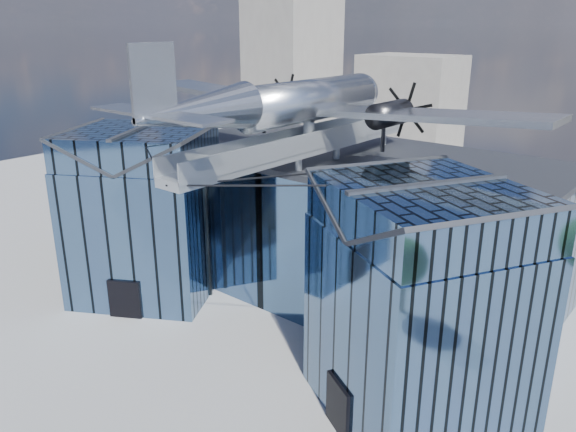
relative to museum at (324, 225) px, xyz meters
The scene contains 5 objects.
ground_plane 8.03m from the museum, 90.00° to the right, with size 120.00×120.00×0.00m, color gray.
museum is the anchor object (origin of this frame).
bg_towers 44.92m from the museum, 88.14° to the left, with size 77.00×24.50×26.00m.
tree_plaza_w 21.62m from the museum, 169.30° to the right, with size 3.88×3.88×5.83m.
tree_side_w 22.82m from the museum, 164.44° to the right, with size 4.13×4.13×5.10m.
Camera 1 is at (20.75, -22.98, 18.35)m, focal length 35.00 mm.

